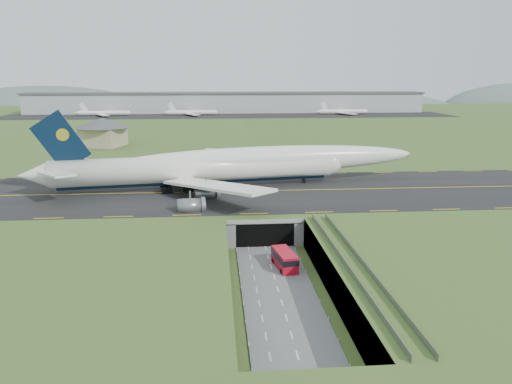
{
  "coord_description": "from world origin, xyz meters",
  "views": [
    {
      "loc": [
        -9.83,
        -88.74,
        34.69
      ],
      "look_at": [
        -0.89,
        20.0,
        8.94
      ],
      "focal_mm": 35.0,
      "sensor_mm": 36.0,
      "label": 1
    }
  ],
  "objects": [
    {
      "name": "jumbo_jet",
      "position": [
        -7.16,
        37.94,
        11.77
      ],
      "size": [
        102.37,
        63.88,
        21.38
      ],
      "rotation": [
        0.0,
        0.0,
        0.15
      ],
      "color": "white",
      "rests_on": "ground"
    },
    {
      "name": "cargo_terminal",
      "position": [
        -0.1,
        299.41,
        13.96
      ],
      "size": [
        320.0,
        67.0,
        15.6
      ],
      "color": "#B2B2B2",
      "rests_on": "ground"
    },
    {
      "name": "shuttle_tram",
      "position": [
        2.4,
        -3.67,
        1.76
      ],
      "size": [
        4.24,
        8.29,
        3.22
      ],
      "rotation": [
        0.0,
        0.0,
        0.17
      ],
      "color": "red",
      "rests_on": "ground"
    },
    {
      "name": "distant_hills",
      "position": [
        64.38,
        430.0,
        -4.0
      ],
      "size": [
        700.0,
        91.0,
        60.0
      ],
      "color": "#51625F",
      "rests_on": "ground"
    },
    {
      "name": "guideway",
      "position": [
        11.0,
        -19.11,
        5.32
      ],
      "size": [
        3.0,
        53.0,
        7.05
      ],
      "color": "#A8A8A3",
      "rests_on": "ground"
    },
    {
      "name": "tunnel_portal",
      "position": [
        0.0,
        16.71,
        3.33
      ],
      "size": [
        17.0,
        22.3,
        6.0
      ],
      "color": "gray",
      "rests_on": "ground"
    },
    {
      "name": "airfield_deck",
      "position": [
        0.0,
        0.0,
        3.0
      ],
      "size": [
        800.0,
        800.0,
        6.0
      ],
      "primitive_type": "cube",
      "color": "gray",
      "rests_on": "ground"
    },
    {
      "name": "service_building",
      "position": [
        -55.39,
        118.82,
        12.9
      ],
      "size": [
        26.48,
        26.48,
        11.65
      ],
      "rotation": [
        0.0,
        0.0,
        -0.28
      ],
      "color": "tan",
      "rests_on": "ground"
    },
    {
      "name": "trench_road",
      "position": [
        0.0,
        -7.5,
        0.1
      ],
      "size": [
        12.0,
        75.0,
        0.2
      ],
      "primitive_type": "cube",
      "color": "slate",
      "rests_on": "ground"
    },
    {
      "name": "taxiway",
      "position": [
        0.0,
        33.0,
        6.09
      ],
      "size": [
        800.0,
        44.0,
        0.18
      ],
      "primitive_type": "cube",
      "color": "black",
      "rests_on": "airfield_deck"
    },
    {
      "name": "ground",
      "position": [
        0.0,
        0.0,
        0.0
      ],
      "size": [
        900.0,
        900.0,
        0.0
      ],
      "primitive_type": "plane",
      "color": "#3D5B24",
      "rests_on": "ground"
    }
  ]
}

